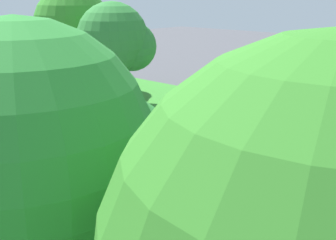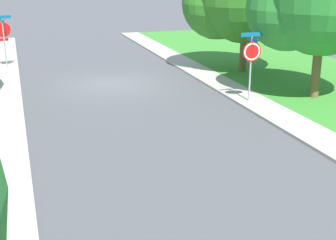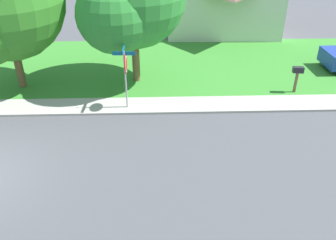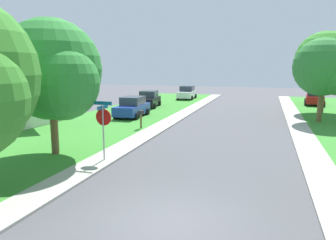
% 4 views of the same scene
% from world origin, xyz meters
% --- Properties ---
extents(sidewalk_east, '(1.40, 56.00, 0.10)m').
position_xyz_m(sidewalk_east, '(4.70, 12.00, 0.05)').
color(sidewalk_east, '#ADA89E').
rests_on(sidewalk_east, ground).
extents(lawn_east, '(8.00, 56.00, 0.08)m').
position_xyz_m(lawn_east, '(9.40, 12.00, 0.04)').
color(lawn_east, '#38842D').
rests_on(lawn_east, ground).
extents(sidewalk_west, '(1.40, 56.00, 0.10)m').
position_xyz_m(sidewalk_west, '(-4.70, 12.00, 0.05)').
color(sidewalk_west, '#ADA89E').
rests_on(sidewalk_west, ground).
extents(stop_sign_far_corner, '(0.92, 0.92, 2.77)m').
position_xyz_m(stop_sign_far_corner, '(-4.53, 4.72, 1.89)').
color(stop_sign_far_corner, '#9E9EA3').
rests_on(stop_sign_far_corner, ground).
extents(car_green_driveway_right, '(2.30, 4.43, 1.76)m').
position_xyz_m(car_green_driveway_right, '(9.79, 9.70, 0.87)').
color(car_green_driveway_right, '#1E6033').
rests_on(car_green_driveway_right, ground).
extents(car_red_kerbside_mid, '(2.34, 4.45, 1.76)m').
position_xyz_m(car_red_kerbside_mid, '(7.50, 30.66, 0.87)').
color(car_red_kerbside_mid, red).
rests_on(car_red_kerbside_mid, ground).
extents(tree_sidewalk_mid, '(5.64, 5.25, 7.39)m').
position_xyz_m(tree_sidewalk_mid, '(7.58, 23.91, 4.59)').
color(tree_sidewalk_mid, brown).
rests_on(tree_sidewalk_mid, ground).
extents(tree_across_right, '(4.66, 4.34, 6.41)m').
position_xyz_m(tree_across_right, '(6.59, 18.57, 4.10)').
color(tree_across_right, brown).
rests_on(tree_across_right, ground).
extents(tree_corner_large, '(5.11, 4.75, 6.54)m').
position_xyz_m(tree_corner_large, '(-7.06, 4.80, 4.01)').
color(tree_corner_large, brown).
rests_on(tree_corner_large, ground).
extents(house_right_setback, '(9.11, 7.93, 4.60)m').
position_xyz_m(house_right_setback, '(16.71, 10.18, 2.38)').
color(house_right_setback, tan).
rests_on(house_right_setback, ground).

